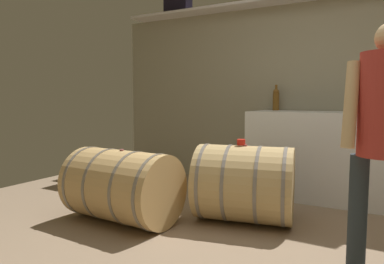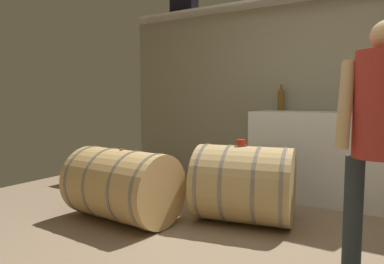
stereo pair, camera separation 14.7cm
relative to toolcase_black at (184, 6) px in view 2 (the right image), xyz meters
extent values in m
cube|color=#8D755C|center=(1.87, -1.49, -2.33)|extent=(6.68, 7.58, 0.02)
cube|color=gray|center=(1.87, 0.15, -1.23)|extent=(5.48, 0.10, 2.18)
cube|color=black|center=(0.00, 0.00, 0.00)|extent=(0.35, 0.22, 0.21)
cube|color=white|center=(2.08, -0.24, -1.85)|extent=(1.76, 0.66, 0.93)
cylinder|color=brown|center=(1.37, -0.01, -1.28)|extent=(0.08, 0.08, 0.21)
sphere|color=brown|center=(1.37, -0.01, -1.17)|extent=(0.07, 0.07, 0.07)
cylinder|color=brown|center=(1.37, -0.01, -1.12)|extent=(0.03, 0.03, 0.08)
cylinder|color=tan|center=(1.50, -1.34, -1.98)|extent=(0.93, 0.81, 0.66)
cylinder|color=gray|center=(1.16, -1.41, -1.98)|extent=(0.16, 0.66, 0.67)
cylinder|color=gray|center=(1.37, -1.37, -1.98)|extent=(0.16, 0.66, 0.67)
cylinder|color=gray|center=(1.63, -1.31, -1.98)|extent=(0.16, 0.66, 0.67)
cylinder|color=gray|center=(1.84, -1.27, -1.98)|extent=(0.16, 0.66, 0.67)
cylinder|color=#904649|center=(1.50, -1.34, -1.65)|extent=(0.04, 0.04, 0.01)
cylinder|color=tan|center=(0.57, -1.87, -2.00)|extent=(0.97, 0.66, 0.62)
cylinder|color=gray|center=(0.18, -1.85, -2.00)|extent=(0.06, 0.63, 0.63)
cylinder|color=gray|center=(0.42, -1.86, -2.00)|extent=(0.06, 0.63, 0.63)
cylinder|color=gray|center=(0.72, -1.87, -2.00)|extent=(0.06, 0.63, 0.63)
cylinder|color=gray|center=(0.97, -1.88, -2.00)|extent=(0.06, 0.63, 0.63)
cylinder|color=#955253|center=(0.57, -1.87, -1.69)|extent=(0.04, 0.04, 0.01)
cylinder|color=red|center=(1.46, -1.34, -1.62)|extent=(0.07, 0.07, 0.05)
cylinder|color=#2A3339|center=(2.44, -1.86, -1.95)|extent=(0.11, 0.11, 0.73)
cylinder|color=#AE312A|center=(2.57, -1.87, -1.28)|extent=(0.32, 0.32, 0.61)
cylinder|color=tan|center=(2.38, -1.94, -1.28)|extent=(0.09, 0.17, 0.52)
camera|label=1|loc=(2.61, -4.23, -1.25)|focal=33.53mm
camera|label=2|loc=(2.73, -4.16, -1.25)|focal=33.53mm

